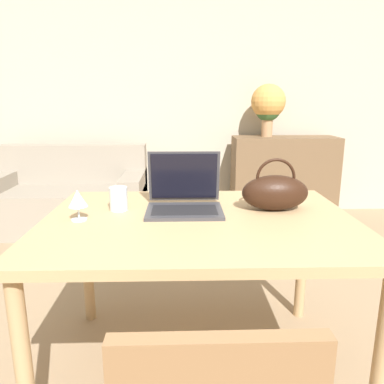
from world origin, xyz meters
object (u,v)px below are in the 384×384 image
(drinking_glass, at_px, (119,199))
(laptop, at_px, (184,194))
(couch, at_px, (70,200))
(wine_glass, at_px, (78,200))
(handbag, at_px, (275,192))
(flower_vase, at_px, (268,104))

(drinking_glass, bearing_deg, laptop, 3.43)
(couch, xyz_separation_m, wine_glass, (0.69, -2.13, 0.57))
(drinking_glass, height_order, handbag, handbag)
(couch, bearing_deg, handbag, -51.69)
(flower_vase, bearing_deg, drinking_glass, -117.87)
(wine_glass, xyz_separation_m, flower_vase, (1.35, 2.43, 0.37))
(laptop, distance_m, wine_glass, 0.49)
(flower_vase, bearing_deg, wine_glass, -119.13)
(couch, xyz_separation_m, flower_vase, (2.05, 0.30, 0.94))
(handbag, xyz_separation_m, flower_vase, (0.47, 2.29, 0.37))
(drinking_glass, relative_size, flower_vase, 0.20)
(handbag, bearing_deg, wine_glass, -171.45)
(drinking_glass, height_order, wine_glass, wine_glass)
(laptop, xyz_separation_m, flower_vase, (0.89, 2.26, 0.39))
(laptop, height_order, drinking_glass, laptop)
(flower_vase, bearing_deg, laptop, -111.61)
(couch, height_order, handbag, handbag)
(couch, bearing_deg, wine_glass, -71.94)
(handbag, bearing_deg, flower_vase, 78.45)
(couch, height_order, drinking_glass, drinking_glass)
(wine_glass, bearing_deg, couch, 108.06)
(drinking_glass, distance_m, flower_vase, 2.61)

